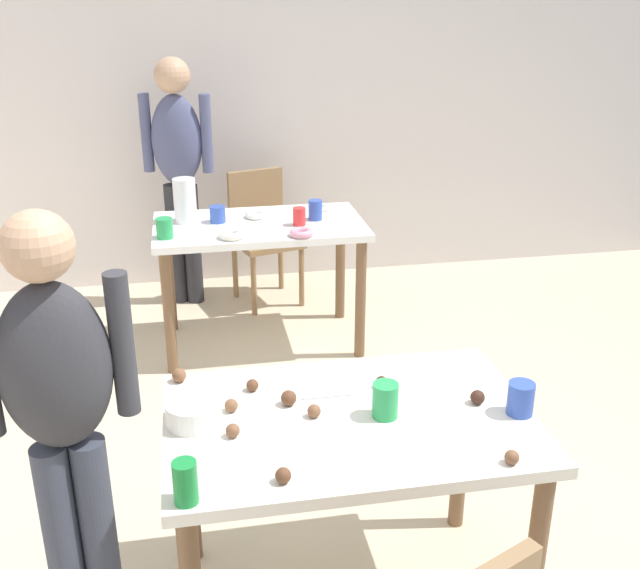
{
  "coord_description": "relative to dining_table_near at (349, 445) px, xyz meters",
  "views": [
    {
      "loc": [
        -0.57,
        -2.0,
        2.02
      ],
      "look_at": [
        -0.07,
        0.7,
        0.9
      ],
      "focal_mm": 41.93,
      "sensor_mm": 36.0,
      "label": 1
    }
  ],
  "objects": [
    {
      "name": "wall_back",
      "position": [
        0.11,
        3.24,
        0.66
      ],
      "size": [
        6.4,
        0.1,
        2.6
      ],
      "primitive_type": "cube",
      "color": "silver",
      "rests_on": "ground_plane"
    },
    {
      "name": "dining_table_near",
      "position": [
        0.0,
        0.0,
        0.0
      ],
      "size": [
        1.15,
        0.75,
        0.75
      ],
      "color": "silver",
      "rests_on": "ground_plane"
    },
    {
      "name": "dining_table_far",
      "position": [
        -0.06,
        2.08,
        -0.01
      ],
      "size": [
        1.19,
        0.67,
        0.75
      ],
      "color": "white",
      "rests_on": "ground_plane"
    },
    {
      "name": "chair_far_table",
      "position": [
        0.03,
        2.77,
        -0.15
      ],
      "size": [
        0.5,
        0.5,
        0.87
      ],
      "color": "olive",
      "rests_on": "ground_plane"
    },
    {
      "name": "person_girl_near",
      "position": [
        -0.86,
        0.02,
        0.23
      ],
      "size": [
        0.46,
        0.24,
        1.46
      ],
      "color": "#383D4C",
      "rests_on": "ground_plane"
    },
    {
      "name": "person_adult_far",
      "position": [
        -0.49,
        2.8,
        0.32
      ],
      "size": [
        0.45,
        0.27,
        1.6
      ],
      "color": "#28282D",
      "rests_on": "ground_plane"
    },
    {
      "name": "mixing_bowl",
      "position": [
        -0.48,
        0.05,
        0.14
      ],
      "size": [
        0.17,
        0.17,
        0.07
      ],
      "primitive_type": "cylinder",
      "color": "white",
      "rests_on": "dining_table_near"
    },
    {
      "name": "soda_can",
      "position": [
        -0.51,
        -0.33,
        0.17
      ],
      "size": [
        0.07,
        0.07,
        0.12
      ],
      "primitive_type": "cylinder",
      "color": "#198438",
      "rests_on": "dining_table_near"
    },
    {
      "name": "fork_near",
      "position": [
        -0.04,
        0.13,
        0.11
      ],
      "size": [
        0.17,
        0.02,
        0.01
      ],
      "primitive_type": "cube",
      "color": "silver",
      "rests_on": "dining_table_near"
    },
    {
      "name": "cup_near_0",
      "position": [
        0.11,
        -0.02,
        0.16
      ],
      "size": [
        0.08,
        0.08,
        0.11
      ],
      "primitive_type": "cylinder",
      "color": "green",
      "rests_on": "dining_table_near"
    },
    {
      "name": "cup_near_1",
      "position": [
        0.53,
        -0.08,
        0.16
      ],
      "size": [
        0.08,
        0.08,
        0.11
      ],
      "primitive_type": "cylinder",
      "color": "#3351B2",
      "rests_on": "dining_table_near"
    },
    {
      "name": "cake_ball_0",
      "position": [
        -0.36,
        0.1,
        0.13
      ],
      "size": [
        0.04,
        0.04,
        0.04
      ],
      "primitive_type": "sphere",
      "color": "brown",
      "rests_on": "dining_table_near"
    },
    {
      "name": "cake_ball_1",
      "position": [
        -0.28,
        0.22,
        0.13
      ],
      "size": [
        0.04,
        0.04,
        0.04
      ],
      "primitive_type": "sphere",
      "color": "brown",
      "rests_on": "dining_table_near"
    },
    {
      "name": "cake_ball_2",
      "position": [
        0.42,
        0.0,
        0.13
      ],
      "size": [
        0.05,
        0.05,
        0.05
      ],
      "primitive_type": "sphere",
      "color": "#3D2319",
      "rests_on": "dining_table_near"
    },
    {
      "name": "cake_ball_3",
      "position": [
        -0.18,
        0.1,
        0.13
      ],
      "size": [
        0.05,
        0.05,
        0.05
      ],
      "primitive_type": "sphere",
      "color": "brown",
      "rests_on": "dining_table_near"
    },
    {
      "name": "cake_ball_4",
      "position": [
        -0.25,
        -0.29,
        0.13
      ],
      "size": [
        0.04,
        0.04,
        0.04
      ],
      "primitive_type": "sphere",
      "color": "brown",
      "rests_on": "dining_table_near"
    },
    {
      "name": "cake_ball_5",
      "position": [
        -0.11,
        0.02,
        0.13
      ],
      "size": [
        0.04,
        0.04,
        0.04
      ],
      "primitive_type": "sphere",
      "color": "brown",
      "rests_on": "dining_table_near"
    },
    {
      "name": "cake_ball_6",
      "position": [
        0.4,
        -0.32,
        0.13
      ],
      "size": [
        0.04,
        0.04,
        0.04
      ],
      "primitive_type": "sphere",
      "color": "brown",
      "rests_on": "dining_table_near"
    },
    {
      "name": "cake_ball_7",
      "position": [
        0.15,
        0.16,
        0.13
      ],
      "size": [
        0.04,
        0.04,
        0.04
      ],
      "primitive_type": "sphere",
      "color": "#3D2319",
      "rests_on": "dining_table_near"
    },
    {
      "name": "cake_ball_8",
      "position": [
        -0.37,
        -0.05,
        0.13
      ],
      "size": [
        0.04,
        0.04,
        0.04
      ],
      "primitive_type": "sphere",
      "color": "brown",
      "rests_on": "dining_table_near"
    },
    {
      "name": "cake_ball_9",
      "position": [
        -0.52,
        0.32,
        0.13
      ],
      "size": [
        0.05,
        0.05,
        0.05
      ],
      "primitive_type": "sphere",
      "color": "brown",
      "rests_on": "dining_table_near"
    },
    {
      "name": "pitcher_far",
      "position": [
        -0.47,
        2.18,
        0.23
      ],
      "size": [
        0.13,
        0.13,
        0.25
      ],
      "primitive_type": "cylinder",
      "color": "white",
      "rests_on": "dining_table_far"
    },
    {
      "name": "cup_far_0",
      "position": [
        0.16,
        2.0,
        0.16
      ],
      "size": [
        0.07,
        0.07,
        0.1
      ],
      "primitive_type": "cylinder",
      "color": "red",
      "rests_on": "dining_table_far"
    },
    {
      "name": "cup_far_1",
      "position": [
        -0.58,
        1.9,
        0.16
      ],
      "size": [
        0.09,
        0.09,
        0.11
      ],
      "primitive_type": "cylinder",
      "color": "green",
      "rests_on": "dining_table_far"
    },
    {
      "name": "cup_far_2",
      "position": [
        -0.29,
        2.14,
        0.15
      ],
      "size": [
        0.09,
        0.09,
        0.09
      ],
      "primitive_type": "cylinder",
      "color": "#3351B2",
      "rests_on": "dining_table_far"
    },
    {
      "name": "cup_far_3",
      "position": [
        0.26,
        2.09,
        0.16
      ],
      "size": [
        0.08,
        0.08,
        0.12
      ],
      "primitive_type": "cylinder",
      "color": "#3351B2",
      "rests_on": "dining_table_far"
    },
    {
      "name": "donut_far_0",
      "position": [
        0.14,
        1.8,
        0.12
      ],
      "size": [
        0.13,
        0.13,
        0.04
      ],
      "primitive_type": "torus",
      "color": "pink",
      "rests_on": "dining_table_far"
    },
    {
      "name": "donut_far_1",
      "position": [
        -0.23,
        1.84,
        0.13
      ],
      "size": [
        0.14,
        0.14,
        0.04
      ],
      "primitive_type": "torus",
      "color": "white",
      "rests_on": "dining_table_far"
    },
    {
      "name": "donut_far_2",
      "position": [
        -0.07,
        2.18,
        0.12
      ],
      "size": [
        0.12,
        0.12,
        0.04
      ],
      "primitive_type": "torus",
      "color": "white",
      "rests_on": "dining_table_far"
    },
    {
      "name": "donut_far_3",
      "position": [
        0.33,
        2.27,
        0.12
      ],
      "size": [
        0.11,
        0.11,
        0.03
      ],
      "primitive_type": "torus",
      "color": "white",
      "rests_on": "dining_table_far"
    }
  ]
}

